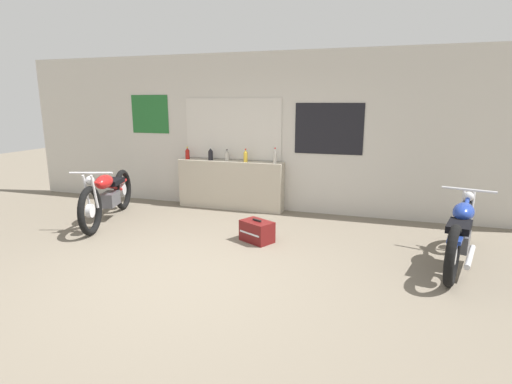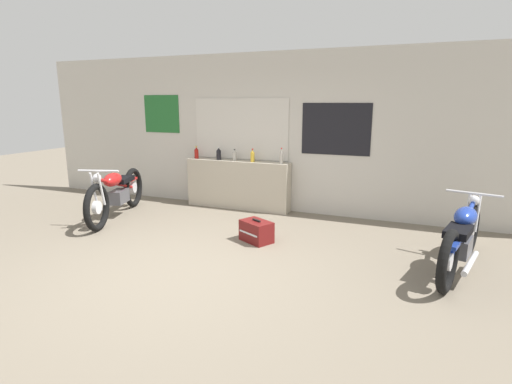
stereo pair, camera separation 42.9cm
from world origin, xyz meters
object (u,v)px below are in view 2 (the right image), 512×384
(bottle_right_center, at_px, (253,156))
(bottle_rightmost, at_px, (281,157))
(hard_case_darkred, at_px, (256,231))
(bottle_leftmost, at_px, (196,153))
(bottle_left_center, at_px, (219,154))
(motorcycle_red, at_px, (117,192))
(motorcycle_blue, at_px, (462,238))
(bottle_center, at_px, (235,155))

(bottle_right_center, bearing_deg, bottle_rightmost, 0.04)
(bottle_right_center, relative_size, hard_case_darkred, 0.45)
(bottle_leftmost, distance_m, bottle_left_center, 0.47)
(hard_case_darkred, bearing_deg, motorcycle_red, 174.86)
(motorcycle_red, xyz_separation_m, motorcycle_blue, (5.26, -0.29, -0.03))
(bottle_left_center, bearing_deg, motorcycle_blue, -22.24)
(bottle_center, distance_m, bottle_right_center, 0.38)
(bottle_right_center, bearing_deg, bottle_left_center, 177.40)
(bottle_left_center, distance_m, motorcycle_red, 1.93)
(motorcycle_blue, bearing_deg, bottle_rightmost, 149.79)
(bottle_leftmost, xyz_separation_m, hard_case_darkred, (1.86, -1.56, -0.85))
(bottle_right_center, xyz_separation_m, hard_case_darkred, (0.70, -1.54, -0.85))
(bottle_leftmost, height_order, bottle_right_center, bottle_right_center)
(bottle_right_center, height_order, bottle_rightmost, bottle_rightmost)
(bottle_leftmost, height_order, bottle_center, bottle_leftmost)
(bottle_leftmost, xyz_separation_m, bottle_center, (0.78, 0.04, -0.01))
(bottle_center, distance_m, motorcycle_red, 2.16)
(bottle_left_center, bearing_deg, bottle_center, 3.80)
(bottle_leftmost, distance_m, bottle_center, 0.78)
(bottle_left_center, bearing_deg, motorcycle_red, -133.81)
(bottle_right_center, xyz_separation_m, motorcycle_blue, (3.29, -1.60, -0.59))
(motorcycle_blue, xyz_separation_m, hard_case_darkred, (-2.59, 0.05, -0.26))
(bottle_leftmost, relative_size, bottle_center, 1.11)
(bottle_leftmost, bearing_deg, motorcycle_blue, -19.92)
(motorcycle_blue, bearing_deg, motorcycle_red, 176.79)
(bottle_rightmost, xyz_separation_m, hard_case_darkred, (0.16, -1.54, -0.87))
(motorcycle_blue, distance_m, hard_case_darkred, 2.60)
(hard_case_darkred, bearing_deg, bottle_left_center, 131.56)
(bottle_right_center, height_order, motorcycle_red, bottle_right_center)
(bottle_center, height_order, bottle_rightmost, bottle_rightmost)
(bottle_right_center, xyz_separation_m, motorcycle_red, (-1.97, -1.30, -0.56))
(bottle_leftmost, xyz_separation_m, bottle_rightmost, (1.70, -0.01, 0.02))
(bottle_rightmost, height_order, motorcycle_red, bottle_rightmost)
(bottle_leftmost, height_order, hard_case_darkred, bottle_leftmost)
(bottle_left_center, bearing_deg, bottle_leftmost, -177.90)
(bottle_rightmost, xyz_separation_m, motorcycle_blue, (2.74, -1.60, -0.61))
(bottle_leftmost, bearing_deg, bottle_center, 2.79)
(bottle_right_center, bearing_deg, motorcycle_blue, -25.91)
(bottle_center, relative_size, hard_case_darkred, 0.39)
(bottle_center, bearing_deg, hard_case_darkred, -55.92)
(motorcycle_blue, bearing_deg, hard_case_darkred, 178.80)
(bottle_rightmost, distance_m, hard_case_darkred, 1.78)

